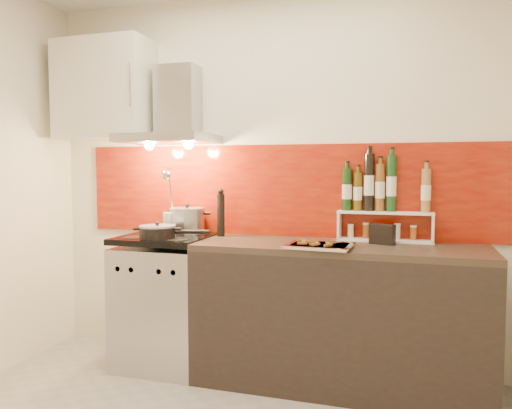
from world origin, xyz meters
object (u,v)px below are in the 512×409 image
(stock_pot, at_px, (187,221))
(pepper_mill, at_px, (221,213))
(saute_pan, at_px, (159,232))
(range_stove, at_px, (167,302))
(counter, at_px, (339,315))
(baking_tray, at_px, (320,245))

(stock_pot, height_order, pepper_mill, pepper_mill)
(saute_pan, xyz_separation_m, pepper_mill, (0.33, 0.29, 0.11))
(range_stove, xyz_separation_m, saute_pan, (0.02, -0.14, 0.51))
(counter, height_order, saute_pan, saute_pan)
(counter, xyz_separation_m, pepper_mill, (-0.85, 0.15, 0.61))
(range_stove, bearing_deg, pepper_mill, 23.47)
(stock_pot, bearing_deg, counter, -7.43)
(counter, bearing_deg, baking_tray, -118.77)
(saute_pan, bearing_deg, range_stove, 98.31)
(range_stove, height_order, counter, range_stove)
(counter, distance_m, pepper_mill, 1.06)
(stock_pot, distance_m, pepper_mill, 0.26)
(stock_pot, xyz_separation_m, baking_tray, (1.01, -0.32, -0.09))
(stock_pot, bearing_deg, range_stove, -121.65)
(counter, relative_size, stock_pot, 7.15)
(counter, bearing_deg, stock_pot, 172.57)
(pepper_mill, bearing_deg, counter, -9.82)
(counter, bearing_deg, range_stove, -179.77)
(pepper_mill, relative_size, baking_tray, 0.83)
(range_stove, bearing_deg, stock_pot, 58.35)
(baking_tray, bearing_deg, range_stove, 171.27)
(stock_pot, bearing_deg, pepper_mill, 0.59)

